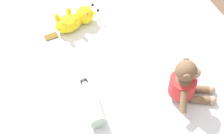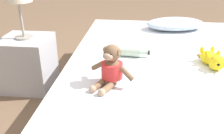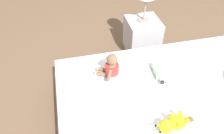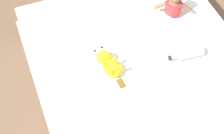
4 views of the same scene
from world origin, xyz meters
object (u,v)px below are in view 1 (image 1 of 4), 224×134
(bed, at_px, (65,89))
(plush_monkey, at_px, (185,83))
(glass_bottle, at_px, (92,106))
(plush_yellow_creature, at_px, (75,19))

(bed, height_order, plush_monkey, plush_monkey)
(glass_bottle, bearing_deg, plush_yellow_creature, -11.29)
(plush_yellow_creature, height_order, glass_bottle, plush_yellow_creature)
(plush_yellow_creature, relative_size, glass_bottle, 1.31)
(bed, bearing_deg, plush_yellow_creature, -33.55)
(bed, height_order, plush_yellow_creature, plush_yellow_creature)
(bed, relative_size, glass_bottle, 7.93)
(plush_monkey, relative_size, plush_yellow_creature, 0.82)
(bed, relative_size, plush_monkey, 7.37)
(plush_yellow_creature, xyz_separation_m, glass_bottle, (-0.55, 0.11, -0.01))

